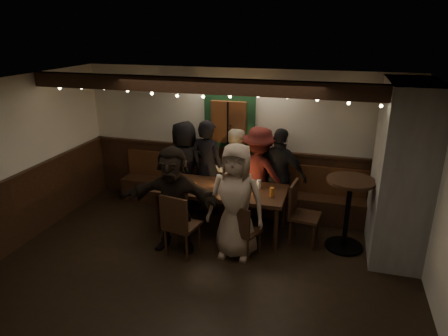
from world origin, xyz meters
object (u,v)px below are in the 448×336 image
(high_top, at_px, (348,205))
(person_d, at_px, (259,174))
(person_f, at_px, (173,199))
(person_g, at_px, (236,201))
(person_e, at_px, (280,175))
(person_a, at_px, (185,165))
(person_b, at_px, (207,167))
(chair_near_right, at_px, (242,228))
(dining_table, at_px, (221,192))
(chair_end, at_px, (299,209))
(person_c, at_px, (234,171))
(chair_near_left, at_px, (178,222))

(high_top, relative_size, person_d, 0.68)
(person_f, distance_m, person_g, 0.95)
(person_e, distance_m, person_g, 1.43)
(person_a, height_order, person_d, person_d)
(person_b, relative_size, person_e, 1.05)
(chair_near_right, height_order, person_e, person_e)
(person_f, bearing_deg, high_top, 13.71)
(person_b, height_order, person_d, person_b)
(person_g, bearing_deg, person_d, 87.74)
(high_top, relative_size, person_f, 0.69)
(chair_near_right, bearing_deg, dining_table, 127.25)
(person_a, distance_m, person_f, 1.53)
(person_e, relative_size, person_g, 0.95)
(person_b, bearing_deg, chair_near_right, 137.16)
(chair_end, height_order, person_g, person_g)
(person_a, relative_size, person_b, 0.95)
(high_top, height_order, person_c, person_c)
(person_d, bearing_deg, person_c, 1.52)
(high_top, relative_size, person_e, 0.69)
(chair_end, relative_size, person_e, 0.60)
(chair_near_right, distance_m, person_d, 1.43)
(high_top, bearing_deg, person_a, 166.19)
(high_top, relative_size, person_a, 0.69)
(chair_end, height_order, high_top, high_top)
(chair_near_right, xyz_separation_m, high_top, (1.48, 0.71, 0.25))
(dining_table, bearing_deg, chair_end, -1.20)
(person_d, relative_size, person_e, 1.00)
(chair_near_right, bearing_deg, chair_end, 42.66)
(person_a, distance_m, person_c, 0.93)
(dining_table, bearing_deg, chair_near_left, -111.01)
(chair_end, distance_m, person_a, 2.35)
(chair_end, xyz_separation_m, person_e, (-0.43, 0.71, 0.27))
(chair_end, relative_size, person_a, 0.60)
(chair_near_right, distance_m, person_e, 1.48)
(dining_table, xyz_separation_m, person_e, (0.88, 0.68, 0.13))
(person_d, xyz_separation_m, person_e, (0.37, 0.02, -0.00))
(chair_near_left, xyz_separation_m, chair_end, (1.67, 0.93, -0.00))
(chair_near_right, distance_m, high_top, 1.66)
(high_top, bearing_deg, person_g, -157.38)
(chair_end, distance_m, person_g, 1.13)
(dining_table, bearing_deg, person_d, 52.54)
(high_top, xyz_separation_m, person_d, (-1.52, 0.67, 0.11))
(chair_near_right, xyz_separation_m, person_a, (-1.45, 1.43, 0.36))
(person_f, xyz_separation_m, person_g, (0.95, 0.09, 0.05))
(person_e, bearing_deg, person_b, 18.48)
(chair_near_right, height_order, person_d, person_d)
(person_a, relative_size, person_d, 1.00)
(chair_near_left, bearing_deg, dining_table, 68.99)
(chair_near_left, distance_m, person_e, 2.07)
(high_top, distance_m, person_e, 1.35)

